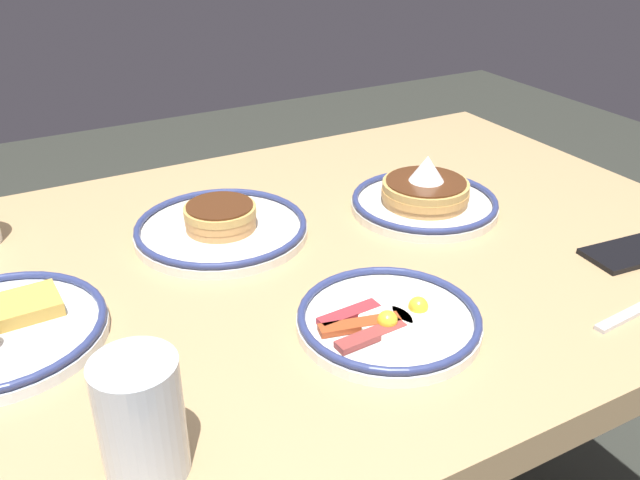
{
  "coord_description": "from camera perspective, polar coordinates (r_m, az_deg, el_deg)",
  "views": [
    {
      "loc": [
        0.4,
        0.77,
        1.22
      ],
      "look_at": [
        -0.01,
        0.02,
        0.77
      ],
      "focal_mm": 38.07,
      "sensor_mm": 36.0,
      "label": 1
    }
  ],
  "objects": [
    {
      "name": "dining_table",
      "position": [
        1.04,
        -0.98,
        -5.69
      ],
      "size": [
        1.3,
        0.87,
        0.74
      ],
      "color": "tan",
      "rests_on": "ground_plane"
    },
    {
      "name": "drinking_glass",
      "position": [
        0.65,
        -14.74,
        -14.71
      ],
      "size": [
        0.08,
        0.08,
        0.12
      ],
      "color": "silver",
      "rests_on": "dining_table"
    },
    {
      "name": "plate_far_side",
      "position": [
        1.13,
        8.8,
        3.56
      ],
      "size": [
        0.24,
        0.24,
        0.1
      ],
      "color": "silver",
      "rests_on": "dining_table"
    },
    {
      "name": "cell_phone",
      "position": [
        1.09,
        24.77,
        -0.94
      ],
      "size": [
        0.15,
        0.08,
        0.01
      ],
      "primitive_type": "cube",
      "rotation": [
        0.0,
        0.0,
        -0.09
      ],
      "color": "black",
      "rests_on": "dining_table"
    },
    {
      "name": "plate_center_pancakes",
      "position": [
        0.83,
        5.87,
        -6.67
      ],
      "size": [
        0.23,
        0.23,
        0.04
      ],
      "color": "white",
      "rests_on": "dining_table"
    },
    {
      "name": "plate_near_main",
      "position": [
        1.05,
        -8.31,
        1.15
      ],
      "size": [
        0.26,
        0.26,
        0.05
      ],
      "color": "silver",
      "rests_on": "dining_table"
    }
  ]
}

